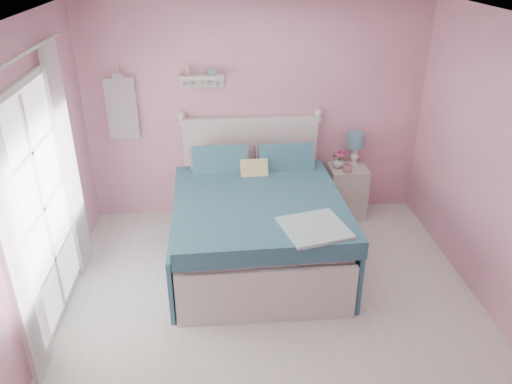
{
  "coord_description": "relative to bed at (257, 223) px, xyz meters",
  "views": [
    {
      "loc": [
        -0.45,
        -3.44,
        3.11
      ],
      "look_at": [
        -0.09,
        1.2,
        0.77
      ],
      "focal_mm": 35.0,
      "sensor_mm": 36.0,
      "label": 1
    }
  ],
  "objects": [
    {
      "name": "table_lamp",
      "position": [
        1.27,
        0.94,
        0.52
      ],
      "size": [
        0.21,
        0.21,
        0.41
      ],
      "color": "white",
      "rests_on": "nightstand"
    },
    {
      "name": "roses",
      "position": [
        1.05,
        0.84,
        0.42
      ],
      "size": [
        0.14,
        0.11,
        0.12
      ],
      "color": "#C9447D",
      "rests_on": "vase"
    },
    {
      "name": "vase",
      "position": [
        1.05,
        0.84,
        0.31
      ],
      "size": [
        0.14,
        0.14,
        0.15
      ],
      "primitive_type": "imported",
      "rotation": [
        0.0,
        0.0,
        0.01
      ],
      "color": "silver",
      "rests_on": "nightstand"
    },
    {
      "name": "curtain_near",
      "position": [
        -1.84,
        -1.51,
        0.76
      ],
      "size": [
        0.04,
        0.4,
        2.32
      ],
      "primitive_type": "cube",
      "color": "white",
      "rests_on": "floor"
    },
    {
      "name": "room_shell",
      "position": [
        0.07,
        -1.17,
        1.17
      ],
      "size": [
        4.5,
        4.5,
        4.5
      ],
      "color": "#C77E95",
      "rests_on": "floor"
    },
    {
      "name": "nightstand",
      "position": [
        1.18,
        0.84,
        -0.09
      ],
      "size": [
        0.45,
        0.45,
        0.65
      ],
      "color": "beige",
      "rests_on": "floor"
    },
    {
      "name": "hanging_dress",
      "position": [
        -1.48,
        1.01,
        0.98
      ],
      "size": [
        0.34,
        0.03,
        0.72
      ],
      "primitive_type": "cube",
      "color": "white",
      "rests_on": "room_shell"
    },
    {
      "name": "curtain_far",
      "position": [
        -1.84,
        -0.02,
        0.76
      ],
      "size": [
        0.04,
        0.4,
        2.32
      ],
      "primitive_type": "cube",
      "color": "white",
      "rests_on": "floor"
    },
    {
      "name": "french_door",
      "position": [
        -1.9,
        -0.77,
        0.66
      ],
      "size": [
        0.04,
        1.32,
        2.16
      ],
      "color": "silver",
      "rests_on": "floor"
    },
    {
      "name": "bed",
      "position": [
        0.0,
        0.0,
        0.0
      ],
      "size": [
        1.76,
        2.19,
        1.25
      ],
      "rotation": [
        0.0,
        0.0,
        0.04
      ],
      "color": "silver",
      "rests_on": "floor"
    },
    {
      "name": "teacup",
      "position": [
        1.13,
        0.71,
        0.28
      ],
      "size": [
        0.15,
        0.15,
        0.09
      ],
      "primitive_type": "imported",
      "rotation": [
        0.0,
        0.0,
        0.43
      ],
      "color": "#D79094",
      "rests_on": "nightstand"
    },
    {
      "name": "floor",
      "position": [
        0.07,
        -1.17,
        -0.42
      ],
      "size": [
        4.5,
        4.5,
        0.0
      ],
      "primitive_type": "plane",
      "color": "silver",
      "rests_on": "ground"
    },
    {
      "name": "wall_shelf",
      "position": [
        -0.55,
        1.02,
        1.32
      ],
      "size": [
        0.5,
        0.15,
        0.25
      ],
      "color": "silver",
      "rests_on": "room_shell"
    }
  ]
}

